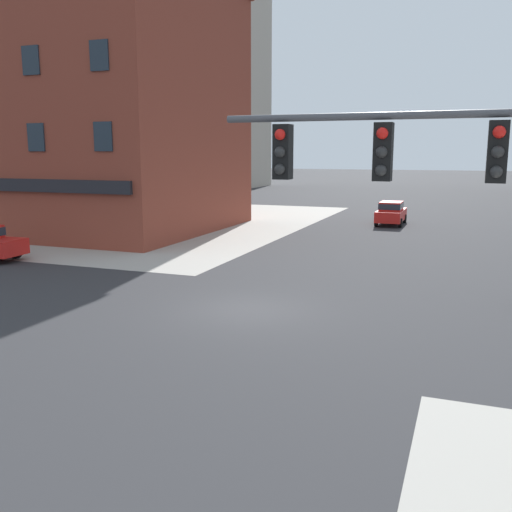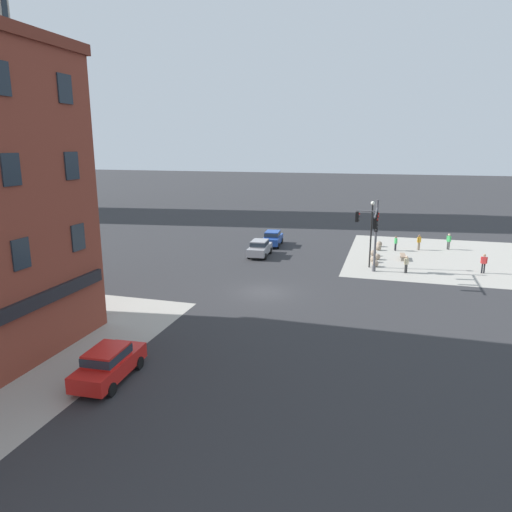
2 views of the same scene
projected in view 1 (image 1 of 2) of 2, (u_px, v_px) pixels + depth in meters
name	position (u px, v px, depth m)	size (l,w,h in m)	color
ground_plane	(248.00, 310.00, 18.80)	(320.00, 320.00, 0.00)	#2D2D30
sidewalk_far_corner	(105.00, 219.00, 44.17)	(32.00, 32.00, 0.02)	#A8A399
car_main_southbound_near	(391.00, 212.00, 40.79)	(1.90, 4.40, 1.68)	red
storefront_block_near_corner	(64.00, 106.00, 38.65)	(22.04, 15.80, 16.54)	brown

